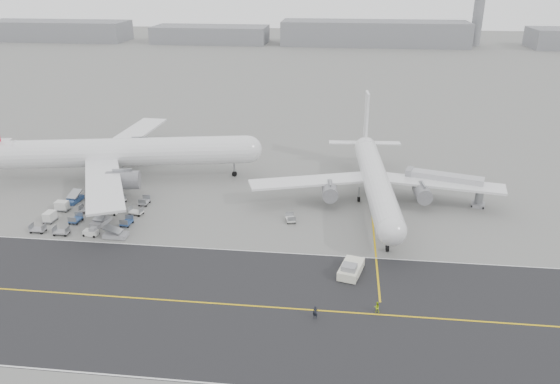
# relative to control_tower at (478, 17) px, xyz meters

# --- Properties ---
(ground) EXTENTS (700.00, 700.00, 0.00)m
(ground) POSITION_rel_control_tower_xyz_m (-100.00, -265.00, -16.25)
(ground) COLOR gray
(ground) RESTS_ON ground
(taxiway) EXTENTS (220.00, 59.00, 0.03)m
(taxiway) POSITION_rel_control_tower_xyz_m (-94.98, -282.98, -16.24)
(taxiway) COLOR #252527
(taxiway) RESTS_ON ground
(horizon_buildings) EXTENTS (520.00, 28.00, 28.00)m
(horizon_buildings) POSITION_rel_control_tower_xyz_m (-70.00, -5.00, -16.25)
(horizon_buildings) COLOR gray
(horizon_buildings) RESTS_ON ground
(control_tower) EXTENTS (7.00, 7.00, 31.25)m
(control_tower) POSITION_rel_control_tower_xyz_m (0.00, 0.00, 0.00)
(control_tower) COLOR gray
(control_tower) RESTS_ON ground
(airliner_a) EXTENTS (63.20, 61.94, 22.01)m
(airliner_a) POSITION_rel_control_tower_xyz_m (-125.25, -237.63, -9.92)
(airliner_a) COLOR white
(airliner_a) RESTS_ON ground
(airliner_b) EXTENTS (50.73, 51.44, 17.74)m
(airliner_b) POSITION_rel_control_tower_xyz_m (-69.48, -244.11, -11.14)
(airliner_b) COLOR white
(airliner_b) RESTS_ON ground
(pushback_tug) EXTENTS (4.37, 8.22, 2.32)m
(pushback_tug) POSITION_rel_control_tower_xyz_m (-74.18, -272.75, -15.30)
(pushback_tug) COLOR silver
(pushback_tug) RESTS_ON ground
(jet_bridge) EXTENTS (16.10, 7.26, 6.04)m
(jet_bridge) POSITION_rel_control_tower_xyz_m (-55.38, -241.73, -12.04)
(jet_bridge) COLOR gray
(jet_bridge) RESTS_ON ground
(gse_cluster) EXTENTS (24.37, 23.61, 2.06)m
(gse_cluster) POSITION_rel_control_tower_xyz_m (-122.66, -257.75, -16.25)
(gse_cluster) COLOR gray
(gse_cluster) RESTS_ON ground
(stray_dolly) EXTENTS (2.20, 2.88, 1.57)m
(stray_dolly) POSITION_rel_control_tower_xyz_m (-85.33, -255.08, -16.25)
(stray_dolly) COLOR silver
(stray_dolly) RESTS_ON ground
(ground_crew_a) EXTENTS (0.81, 0.64, 1.93)m
(ground_crew_a) POSITION_rel_control_tower_xyz_m (-79.00, -284.89, -15.29)
(ground_crew_a) COLOR black
(ground_crew_a) RESTS_ON ground
(ground_crew_b) EXTENTS (0.82, 0.66, 1.63)m
(ground_crew_b) POSITION_rel_control_tower_xyz_m (-70.62, -282.41, -15.44)
(ground_crew_b) COLOR #A2C717
(ground_crew_b) RESTS_ON ground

